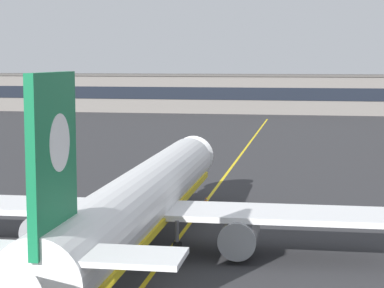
% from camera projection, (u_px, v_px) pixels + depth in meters
% --- Properties ---
extents(taxiway_centreline, '(3.64, 179.97, 0.01)m').
position_uv_depth(taxiway_centreline, '(203.00, 205.00, 60.63)').
color(taxiway_centreline, yellow).
rests_on(taxiway_centreline, ground).
extents(airliner_foreground, '(32.09, 41.46, 11.65)m').
position_uv_depth(airliner_foreground, '(142.00, 201.00, 45.27)').
color(airliner_foreground, white).
rests_on(airliner_foreground, ground).
extents(safety_cone_by_nose_gear, '(0.44, 0.44, 0.55)m').
position_uv_depth(safety_cone_by_nose_gear, '(206.00, 200.00, 61.57)').
color(safety_cone_by_nose_gear, orange).
rests_on(safety_cone_by_nose_gear, ground).
extents(terminal_building, '(143.45, 12.40, 8.84)m').
position_uv_depth(terminal_building, '(272.00, 94.00, 166.38)').
color(terminal_building, slate).
rests_on(terminal_building, ground).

